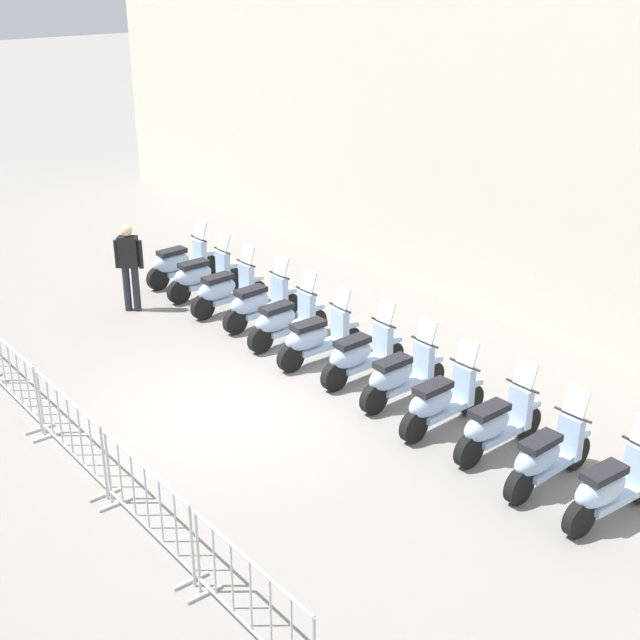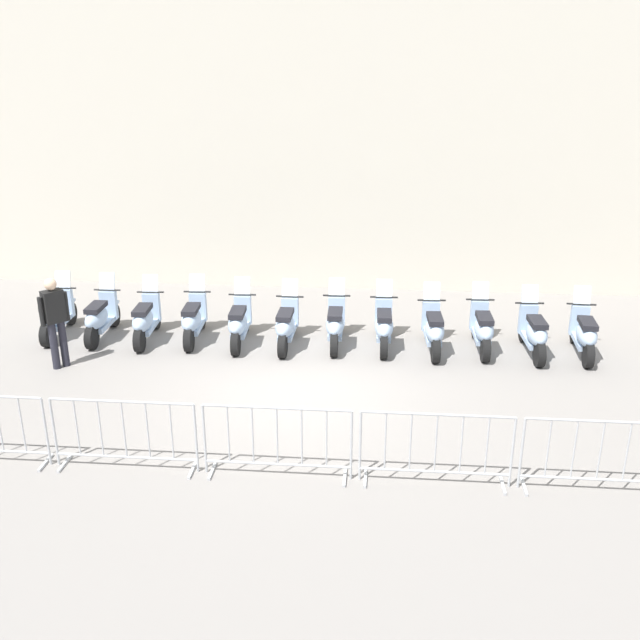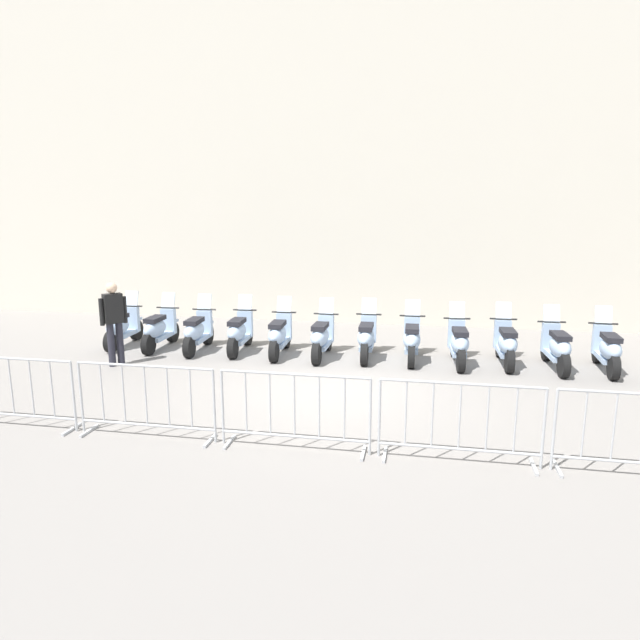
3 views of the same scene
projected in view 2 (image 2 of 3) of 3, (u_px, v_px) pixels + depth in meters
name	position (u px, v px, depth m)	size (l,w,h in m)	color
ground_plane	(299.00, 394.00, 12.22)	(120.00, 120.00, 0.00)	gray
motorcycle_0	(56.00, 315.00, 14.55)	(0.56, 1.73, 1.24)	black
motorcycle_1	(100.00, 318.00, 14.43)	(0.56, 1.72, 1.24)	black
motorcycle_2	(146.00, 320.00, 14.30)	(0.56, 1.73, 1.24)	black
motorcycle_3	(194.00, 320.00, 14.32)	(0.56, 1.73, 1.24)	black
motorcycle_4	(239.00, 323.00, 14.14)	(0.56, 1.73, 1.24)	black
motorcycle_5	(287.00, 325.00, 14.03)	(0.56, 1.72, 1.24)	black
motorcycle_6	(335.00, 324.00, 14.09)	(0.56, 1.72, 1.24)	black
motorcycle_7	(384.00, 326.00, 13.99)	(0.56, 1.72, 1.24)	black
motorcycle_8	(433.00, 330.00, 13.81)	(0.56, 1.73, 1.24)	black
motorcycle_9	(482.00, 329.00, 13.85)	(0.56, 1.72, 1.24)	black
motorcycle_10	(534.00, 333.00, 13.65)	(0.56, 1.73, 1.24)	black
motorcycle_11	(584.00, 334.00, 13.60)	(0.56, 1.72, 1.24)	black
barrier_segment_1	(125.00, 435.00, 9.87)	(2.06, 0.47, 1.07)	#B2B5B7
barrier_segment_2	(277.00, 442.00, 9.69)	(2.06, 0.47, 1.07)	#B2B5B7
barrier_segment_3	(436.00, 449.00, 9.52)	(2.06, 0.47, 1.07)	#B2B5B7
barrier_segment_4	(600.00, 457.00, 9.35)	(2.06, 0.47, 1.07)	#B2B5B7
officer_near_row_end	(55.00, 318.00, 12.93)	(0.40, 0.43, 1.73)	#23232D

